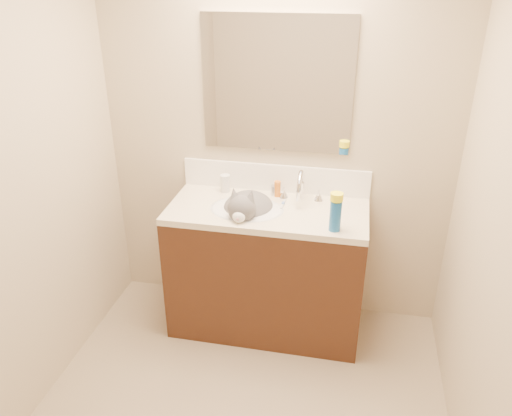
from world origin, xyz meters
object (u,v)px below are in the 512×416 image
at_px(faucet, 301,189).
at_px(vanity_cabinet, 267,271).
at_px(silver_jar, 275,190).
at_px(pill_bottle, 225,183).
at_px(cat, 247,211).
at_px(spray_can, 335,216).
at_px(basin, 247,219).
at_px(amber_bottle, 277,189).

bearing_deg(faucet, vanity_cabinet, -142.71).
xyz_separation_m(faucet, silver_jar, (-0.17, 0.06, -0.05)).
relative_size(vanity_cabinet, pill_bottle, 10.61).
distance_m(cat, spray_can, 0.57).
xyz_separation_m(basin, pill_bottle, (-0.19, 0.22, 0.13)).
bearing_deg(pill_bottle, silver_jar, 2.04).
bearing_deg(faucet, cat, -152.69).
height_order(cat, spray_can, cat).
relative_size(basin, amber_bottle, 4.45).
relative_size(pill_bottle, amber_bottle, 1.12).
bearing_deg(amber_bottle, spray_can, -44.82).
relative_size(vanity_cabinet, cat, 2.68).
relative_size(cat, pill_bottle, 3.96).
relative_size(pill_bottle, spray_can, 0.65).
xyz_separation_m(faucet, pill_bottle, (-0.49, 0.05, -0.03)).
relative_size(basin, faucet, 1.61).
relative_size(basin, pill_bottle, 3.98).
xyz_separation_m(pill_bottle, amber_bottle, (0.34, -0.00, -0.01)).
relative_size(amber_bottle, spray_can, 0.58).
xyz_separation_m(faucet, amber_bottle, (-0.15, 0.05, -0.04)).
distance_m(faucet, pill_bottle, 0.49).
relative_size(cat, silver_jar, 6.96).
distance_m(pill_bottle, spray_can, 0.82).
bearing_deg(basin, spray_can, -17.14).
relative_size(basin, spray_can, 2.57).
bearing_deg(amber_bottle, silver_jar, 136.29).
bearing_deg(basin, vanity_cabinet, 14.04).
bearing_deg(pill_bottle, amber_bottle, -0.73).
height_order(faucet, amber_bottle, faucet).
bearing_deg(vanity_cabinet, cat, -171.66).
height_order(vanity_cabinet, cat, cat).
xyz_separation_m(amber_bottle, spray_can, (0.38, -0.38, 0.04)).
bearing_deg(spray_can, faucet, 124.91).
height_order(vanity_cabinet, silver_jar, silver_jar).
distance_m(cat, pill_bottle, 0.29).
relative_size(cat, spray_can, 2.56).
relative_size(silver_jar, spray_can, 0.37).
xyz_separation_m(basin, silver_jar, (0.13, 0.23, 0.10)).
height_order(faucet, pill_bottle, faucet).
xyz_separation_m(vanity_cabinet, pill_bottle, (-0.31, 0.19, 0.51)).
bearing_deg(amber_bottle, cat, -126.08).
bearing_deg(pill_bottle, faucet, -6.17).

